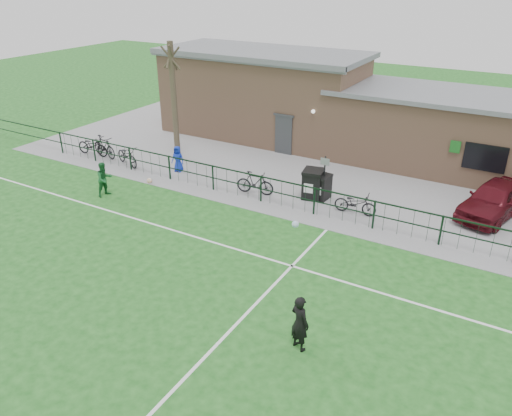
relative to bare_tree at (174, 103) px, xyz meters
The scene contains 21 objects.
ground 13.54m from the bare_tree, 52.70° to the right, with size 90.00×90.00×0.00m, color #185419.
paving_strip 9.05m from the bare_tree, 20.56° to the left, with size 34.00×13.00×0.02m, color gray.
pitch_line_touch 8.96m from the bare_tree, 18.65° to the right, with size 28.00×0.10×0.01m, color white.
pitch_line_mid 10.73m from the bare_tree, 39.09° to the right, with size 28.00×0.10×0.01m, color white.
pitch_line_perp 14.81m from the bare_tree, 46.40° to the right, with size 0.10×16.00×0.01m, color white.
perimeter_fence 8.72m from the bare_tree, 17.35° to the right, with size 28.00×0.10×1.20m, color black.
bare_tree is the anchor object (origin of this frame).
wheelie_bin_left 8.66m from the bare_tree, ahead, with size 0.80×0.91×1.21m, color black.
wheelie_bin_right 9.02m from the bare_tree, ahead, with size 0.68×0.77×1.02m, color black.
sign_post 9.03m from the bare_tree, ahead, with size 0.06×0.06×2.00m, color black.
car_maroon 15.56m from the bare_tree, ahead, with size 1.70×4.23×1.44m, color #4F0E16.
bicycle_a 5.27m from the bare_tree, 156.00° to the right, with size 0.70×2.02×1.06m, color black.
bicycle_b 4.61m from the bare_tree, 152.72° to the right, with size 0.54×1.92×1.16m, color black.
bicycle_c 3.61m from the bare_tree, 127.32° to the right, with size 0.67×1.93×1.01m, color black.
bicycle_d 6.67m from the bare_tree, 18.26° to the right, with size 0.49×1.74×1.04m, color black.
bicycle_e 10.86m from the bare_tree, ahead, with size 0.61×1.75×0.92m, color black.
spectator_child 3.00m from the bare_tree, 51.08° to the right, with size 0.63×0.41×1.29m, color #122BAD.
goalkeeper_kick 15.67m from the bare_tree, 39.89° to the right, with size 1.95×3.09×2.22m.
outfield_player 5.82m from the bare_tree, 87.88° to the right, with size 0.75×0.58×1.54m, color #1B5E2C.
ball_ground 4.51m from the bare_tree, 74.48° to the right, with size 0.24×0.24×0.24m, color white.
clubhouse 9.34m from the bare_tree, 40.12° to the left, with size 24.25×5.40×4.96m.
Camera 1 is at (8.19, -9.10, 9.17)m, focal length 35.00 mm.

